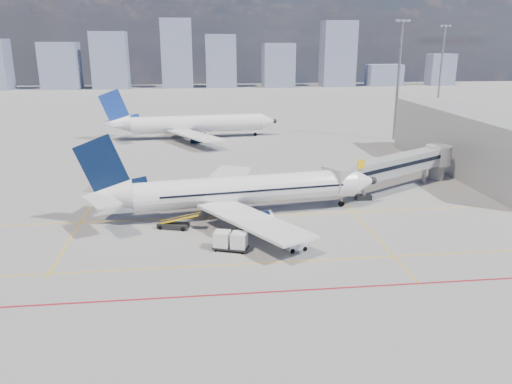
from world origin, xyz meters
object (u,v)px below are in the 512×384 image
Objects in this scene: cargo_dolly at (231,240)px; second_aircraft at (190,124)px; belt_loader at (174,224)px; ramp_worker at (293,238)px; baggage_tug at (295,245)px; main_aircraft at (236,191)px.

second_aircraft is at bearing 113.04° from cargo_dolly.
belt_loader is at bearing 150.00° from cargo_dolly.
second_aircraft is 21.02× the size of ramp_worker.
baggage_tug is at bearing -178.38° from ramp_worker.
belt_loader is (-1.52, -56.97, -2.67)m from second_aircraft.
cargo_dolly is 2.14× the size of ramp_worker.
second_aircraft is at bearing 83.63° from baggage_tug.
baggage_tug is at bearing -14.59° from belt_loader.
main_aircraft reaches higher than belt_loader.
second_aircraft is 57.05m from belt_loader.
second_aircraft is 9.81× the size of cargo_dolly.
ramp_worker is at bearing 74.23° from baggage_tug.
second_aircraft reaches higher than main_aircraft.
belt_loader reaches higher than ramp_worker.
second_aircraft reaches higher than ramp_worker.
belt_loader is (-6.14, 7.04, -0.55)m from cargo_dolly.
ramp_worker is at bearing 21.84° from cargo_dolly.
baggage_tug is 1.22× the size of ramp_worker.
main_aircraft is 9.41× the size of cargo_dolly.
belt_loader is at bearing -96.57° from second_aircraft.
cargo_dolly is (-6.75, 0.90, 0.43)m from baggage_tug.
main_aircraft is 53.46m from second_aircraft.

